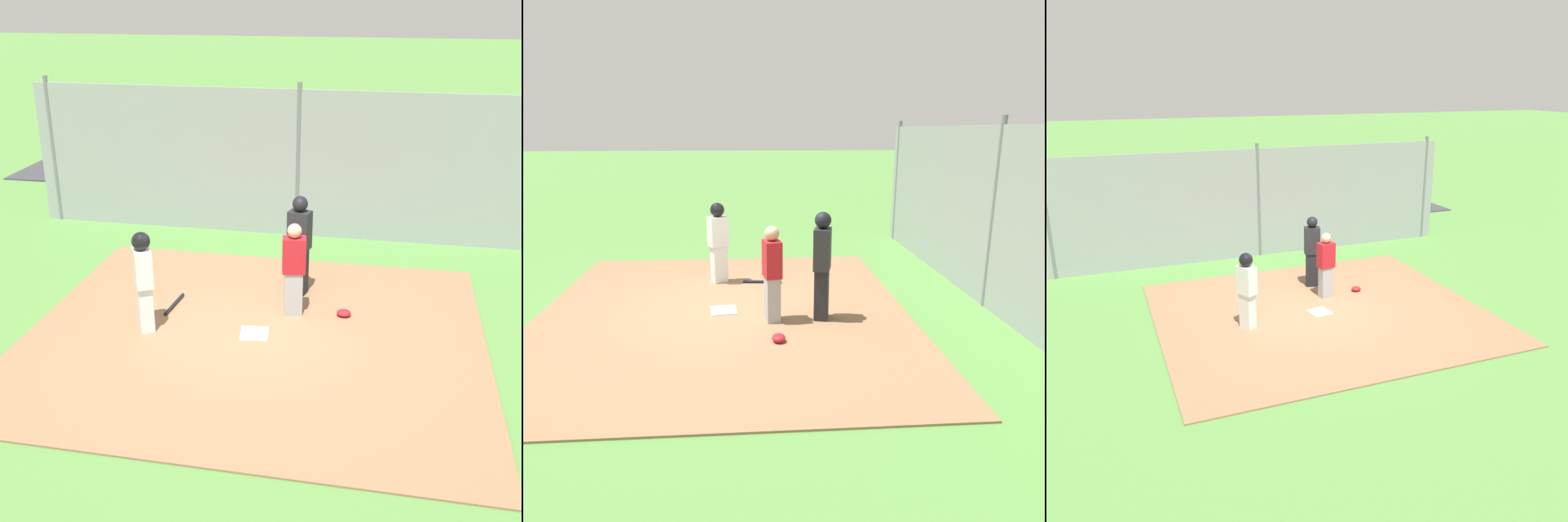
% 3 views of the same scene
% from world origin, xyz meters
% --- Properties ---
extents(ground_plane, '(140.00, 140.00, 0.00)m').
position_xyz_m(ground_plane, '(0.00, 0.00, 0.00)').
color(ground_plane, '#51843D').
extents(dirt_infield, '(7.20, 6.40, 0.03)m').
position_xyz_m(dirt_infield, '(0.00, 0.00, 0.01)').
color(dirt_infield, '#896647').
rests_on(dirt_infield, ground_plane).
extents(home_plate, '(0.49, 0.49, 0.02)m').
position_xyz_m(home_plate, '(0.00, 0.00, 0.04)').
color(home_plate, white).
rests_on(home_plate, dirt_infield).
extents(catcher, '(0.42, 0.33, 1.60)m').
position_xyz_m(catcher, '(-0.50, -0.83, 0.86)').
color(catcher, '#9E9EA3').
rests_on(catcher, dirt_infield).
extents(umpire, '(0.43, 0.35, 1.82)m').
position_xyz_m(umpire, '(-0.47, -1.66, 1.00)').
color(umpire, black).
rests_on(umpire, dirt_infield).
extents(runner, '(0.41, 0.46, 1.66)m').
position_xyz_m(runner, '(1.74, 0.17, 0.98)').
color(runner, silver).
rests_on(runner, dirt_infield).
extents(baseball_bat, '(0.12, 0.80, 0.06)m').
position_xyz_m(baseball_bat, '(1.57, -0.72, 0.06)').
color(baseball_bat, black).
rests_on(baseball_bat, dirt_infield).
extents(catcher_mask, '(0.24, 0.20, 0.12)m').
position_xyz_m(catcher_mask, '(-1.35, -0.89, 0.09)').
color(catcher_mask, '#B21923').
rests_on(catcher_mask, dirt_infield).
extents(backstop_fence, '(12.00, 0.10, 3.35)m').
position_xyz_m(backstop_fence, '(0.00, -4.74, 1.60)').
color(backstop_fence, '#93999E').
rests_on(backstop_fence, ground_plane).
extents(parking_lot, '(18.00, 5.20, 0.04)m').
position_xyz_m(parking_lot, '(0.00, -10.24, 0.02)').
color(parking_lot, '#38383D').
rests_on(parking_lot, ground_plane).
extents(parked_car_dark, '(4.25, 1.98, 1.28)m').
position_xyz_m(parked_car_dark, '(-2.47, -10.69, 0.61)').
color(parked_car_dark, black).
rests_on(parked_car_dark, parking_lot).
extents(parked_car_blue, '(4.29, 2.07, 1.28)m').
position_xyz_m(parked_car_blue, '(0.07, -10.20, 0.61)').
color(parked_car_blue, '#28428C').
rests_on(parked_car_blue, parking_lot).
extents(parked_car_silver, '(4.33, 2.17, 1.28)m').
position_xyz_m(parked_car_silver, '(5.88, -9.79, 0.61)').
color(parked_car_silver, '#B2B2B7').
rests_on(parked_car_silver, parking_lot).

